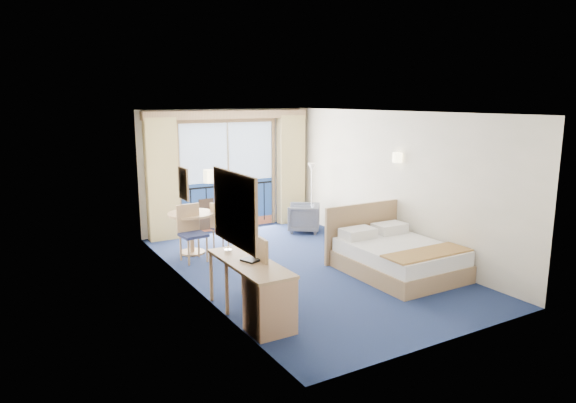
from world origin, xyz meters
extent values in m
plane|color=navy|center=(0.00, 0.00, 0.00)|extent=(6.50, 6.50, 0.00)
cube|color=white|center=(0.00, 3.26, 1.35)|extent=(4.00, 0.02, 2.70)
cube|color=white|center=(0.00, -3.26, 1.35)|extent=(4.00, 0.02, 2.70)
cube|color=white|center=(-2.01, 0.00, 1.35)|extent=(0.02, 6.50, 2.70)
cube|color=white|center=(2.01, 0.00, 1.35)|extent=(0.02, 6.50, 2.70)
cube|color=silver|center=(0.00, 0.00, 2.71)|extent=(4.00, 6.50, 0.02)
cube|color=navy|center=(0.00, 3.22, 0.56)|extent=(2.20, 0.02, 1.08)
cube|color=#C0DAFD|center=(0.00, 3.22, 1.76)|extent=(2.20, 0.02, 1.32)
cube|color=#974B2E|center=(0.00, 3.22, 0.10)|extent=(2.20, 0.02, 0.20)
cube|color=black|center=(0.00, 3.22, 1.00)|extent=(2.20, 0.02, 0.04)
cube|color=tan|center=(0.00, 3.21, 2.46)|extent=(2.36, 0.03, 0.12)
cube|color=tan|center=(-1.15, 3.21, 1.20)|extent=(0.06, 0.03, 2.40)
cube|color=tan|center=(1.15, 3.21, 1.20)|extent=(0.06, 0.03, 2.40)
cube|color=silver|center=(0.00, 3.21, 1.20)|extent=(0.05, 0.02, 2.40)
cube|color=#3C291B|center=(0.35, 3.21, 0.40)|extent=(0.35, 0.02, 0.70)
cube|color=#3C291B|center=(-0.55, 3.21, 0.40)|extent=(0.35, 0.02, 0.70)
cube|color=#3C291B|center=(-0.05, 3.21, 0.30)|extent=(0.30, 0.02, 0.45)
cube|color=black|center=(-0.90, 3.22, 0.55)|extent=(0.02, 0.01, 0.90)
cube|color=black|center=(-0.54, 3.22, 0.55)|extent=(0.02, 0.01, 0.90)
cube|color=black|center=(-0.18, 3.22, 0.55)|extent=(0.03, 0.01, 0.90)
cube|color=black|center=(0.18, 3.22, 0.55)|extent=(0.03, 0.01, 0.90)
cube|color=black|center=(0.54, 3.22, 0.55)|extent=(0.02, 0.01, 0.90)
cube|color=black|center=(0.90, 3.22, 0.55)|extent=(0.02, 0.01, 0.90)
cube|color=tan|center=(-1.55, 3.07, 1.28)|extent=(0.65, 0.22, 2.55)
cube|color=tan|center=(1.55, 3.07, 1.28)|extent=(0.65, 0.22, 2.55)
cube|color=tan|center=(0.00, 3.10, 2.58)|extent=(3.80, 0.25, 0.18)
cube|color=tan|center=(-1.98, -1.50, 1.55)|extent=(0.04, 1.25, 0.95)
cube|color=silver|center=(-1.95, -1.50, 1.55)|extent=(0.01, 1.12, 0.82)
cube|color=tan|center=(-1.98, 0.45, 1.60)|extent=(0.03, 0.42, 0.52)
cube|color=gray|center=(-1.96, 0.45, 1.60)|extent=(0.01, 0.34, 0.44)
cylinder|color=beige|center=(-1.94, -0.60, 1.85)|extent=(0.18, 0.18, 0.18)
cylinder|color=beige|center=(1.94, -0.15, 1.85)|extent=(0.18, 0.18, 0.18)
cube|color=tan|center=(1.22, -1.11, 0.14)|extent=(1.52, 1.91, 0.29)
cube|color=white|center=(1.22, -1.11, 0.40)|extent=(1.47, 1.85, 0.24)
cube|color=tan|center=(1.22, -1.73, 0.54)|extent=(1.51, 0.52, 0.03)
cube|color=white|center=(0.86, -0.42, 0.61)|extent=(0.59, 0.38, 0.17)
cube|color=white|center=(1.58, -0.42, 0.61)|extent=(0.59, 0.38, 0.17)
cube|color=tan|center=(1.22, -0.11, 0.52)|extent=(1.67, 0.06, 1.05)
cube|color=tan|center=(1.77, 0.46, 0.28)|extent=(0.43, 0.41, 0.56)
cube|color=silver|center=(1.76, 0.43, 0.60)|extent=(0.18, 0.15, 0.07)
imported|color=#464955|center=(1.33, 2.14, 0.31)|extent=(0.95, 0.94, 0.63)
cylinder|color=silver|center=(1.59, 2.22, 0.01)|extent=(0.21, 0.21, 0.03)
cylinder|color=silver|center=(1.59, 2.22, 0.71)|extent=(0.02, 0.02, 1.43)
cone|color=beige|center=(1.59, 2.22, 1.43)|extent=(0.19, 0.19, 0.17)
cube|color=tan|center=(-1.71, -1.37, 0.75)|extent=(0.57, 1.65, 0.04)
cube|color=tan|center=(-1.71, -1.93, 0.37)|extent=(0.54, 0.50, 0.73)
cylinder|color=tan|center=(-1.96, -1.16, 0.37)|extent=(0.05, 0.05, 0.73)
cylinder|color=tan|center=(-1.45, -1.16, 0.37)|extent=(0.05, 0.05, 0.73)
cylinder|color=tan|center=(-1.96, -0.59, 0.37)|extent=(0.05, 0.05, 0.73)
cylinder|color=tan|center=(-1.45, -0.59, 0.37)|extent=(0.05, 0.05, 0.73)
cube|color=#1E2447|center=(-1.33, -1.39, 0.53)|extent=(0.50, 0.50, 0.06)
cube|color=tan|center=(-1.55, -1.37, 0.82)|extent=(0.08, 0.47, 0.56)
cylinder|color=tan|center=(-1.15, -1.59, 0.25)|extent=(0.04, 0.04, 0.50)
cylinder|color=tan|center=(-1.12, -1.21, 0.25)|extent=(0.04, 0.04, 0.50)
cylinder|color=tan|center=(-1.53, -1.56, 0.25)|extent=(0.04, 0.04, 0.50)
cylinder|color=tan|center=(-1.50, -1.18, 0.25)|extent=(0.04, 0.04, 0.50)
cube|color=black|center=(-1.64, -1.33, 0.79)|extent=(0.36, 0.31, 0.03)
cylinder|color=silver|center=(-1.78, -0.80, 0.80)|extent=(0.11, 0.11, 0.02)
cylinder|color=silver|center=(-1.78, -0.80, 0.97)|extent=(0.01, 0.01, 0.36)
cone|color=beige|center=(-1.78, -0.80, 1.16)|extent=(0.10, 0.10, 0.09)
cylinder|color=tan|center=(-1.39, 1.83, 0.77)|extent=(0.88, 0.88, 0.04)
cylinder|color=tan|center=(-1.39, 1.83, 0.39)|extent=(0.09, 0.09, 0.77)
cylinder|color=tan|center=(-1.39, 1.83, 0.02)|extent=(0.49, 0.49, 0.03)
cube|color=#1E2447|center=(-0.74, 1.72, 0.46)|extent=(0.57, 0.57, 0.05)
cube|color=tan|center=(-0.90, 1.60, 0.71)|extent=(0.27, 0.36, 0.49)
cylinder|color=tan|center=(-0.51, 1.67, 0.22)|extent=(0.04, 0.04, 0.44)
cylinder|color=tan|center=(-0.70, 1.95, 0.22)|extent=(0.04, 0.04, 0.44)
cylinder|color=tan|center=(-0.78, 1.48, 0.22)|extent=(0.04, 0.04, 0.44)
cylinder|color=tan|center=(-0.97, 1.76, 0.22)|extent=(0.04, 0.04, 0.44)
cube|color=#1E2447|center=(-1.53, 1.33, 0.49)|extent=(0.47, 0.47, 0.05)
cube|color=tan|center=(-1.55, 1.54, 0.77)|extent=(0.44, 0.08, 0.53)
cylinder|color=tan|center=(-1.70, 1.14, 0.24)|extent=(0.04, 0.04, 0.47)
cylinder|color=tan|center=(-1.34, 1.17, 0.24)|extent=(0.04, 0.04, 0.47)
cylinder|color=tan|center=(-1.72, 1.49, 0.24)|extent=(0.04, 0.04, 0.47)
cylinder|color=tan|center=(-1.37, 1.52, 0.24)|extent=(0.04, 0.04, 0.47)
camera|label=1|loc=(-4.57, -7.31, 2.92)|focal=32.00mm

